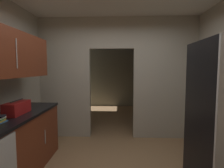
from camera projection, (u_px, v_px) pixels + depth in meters
The scene contains 5 objects.
kitchen_partition at pixel (118, 74), 4.01m from camera, with size 3.49×0.12×2.68m.
adjoining_room_shell at pixel (118, 75), 6.31m from camera, with size 3.49×3.49×2.68m.
lower_cabinet_run at pixel (8, 151), 2.38m from camera, with size 0.63×2.17×0.91m.
upper_cabinet_counterside at pixel (3, 53), 2.27m from camera, with size 0.36×1.95×0.63m.
boombox at pixel (17, 108), 2.54m from camera, with size 0.20×0.43×0.20m.
Camera 1 is at (0.06, -2.26, 1.55)m, focal length 28.64 mm.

